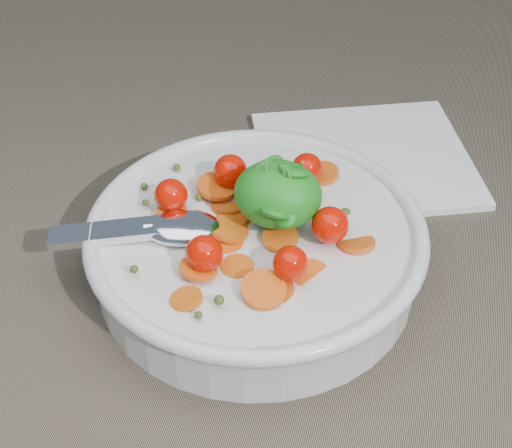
# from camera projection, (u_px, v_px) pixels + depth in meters

# --- Properties ---
(ground) EXTENTS (6.00, 6.00, 0.00)m
(ground) POSITION_uv_depth(u_px,v_px,m) (222.00, 292.00, 0.56)
(ground) COLOR #736552
(ground) RESTS_ON ground
(bowl) EXTENTS (0.26, 0.24, 0.10)m
(bowl) POSITION_uv_depth(u_px,v_px,m) (256.00, 246.00, 0.55)
(bowl) COLOR silver
(bowl) RESTS_ON ground
(napkin) EXTENTS (0.22, 0.21, 0.01)m
(napkin) POSITION_uv_depth(u_px,v_px,m) (365.00, 159.00, 0.67)
(napkin) COLOR white
(napkin) RESTS_ON ground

